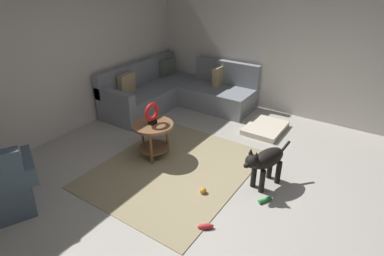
# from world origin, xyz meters

# --- Properties ---
(ground_plane) EXTENTS (6.00, 6.00, 0.10)m
(ground_plane) POSITION_xyz_m (0.00, 0.00, -0.05)
(ground_plane) COLOR #B7B2A8
(wall_back) EXTENTS (6.00, 0.12, 2.70)m
(wall_back) POSITION_xyz_m (0.00, 2.94, 1.35)
(wall_back) COLOR silver
(wall_back) RESTS_ON ground_plane
(wall_right) EXTENTS (0.12, 6.00, 2.70)m
(wall_right) POSITION_xyz_m (2.94, 0.00, 1.35)
(wall_right) COLOR silver
(wall_right) RESTS_ON ground_plane
(area_rug) EXTENTS (2.30, 1.90, 0.01)m
(area_rug) POSITION_xyz_m (0.15, 0.70, 0.01)
(area_rug) COLOR tan
(area_rug) RESTS_ON ground_plane
(sectional_couch) EXTENTS (2.20, 2.25, 0.88)m
(sectional_couch) POSITION_xyz_m (1.99, 2.01, 0.29)
(sectional_couch) COLOR gray
(sectional_couch) RESTS_ON ground_plane
(side_table) EXTENTS (0.60, 0.60, 0.54)m
(side_table) POSITION_xyz_m (0.26, 1.15, 0.42)
(side_table) COLOR brown
(side_table) RESTS_ON ground_plane
(torus_sculpture) EXTENTS (0.28, 0.08, 0.33)m
(torus_sculpture) POSITION_xyz_m (0.26, 1.15, 0.71)
(torus_sculpture) COLOR black
(torus_sculpture) RESTS_ON side_table
(dog_bed_mat) EXTENTS (0.80, 0.60, 0.09)m
(dog_bed_mat) POSITION_xyz_m (1.98, 0.08, 0.04)
(dog_bed_mat) COLOR beige
(dog_bed_mat) RESTS_ON ground_plane
(dog) EXTENTS (0.82, 0.38, 0.63)m
(dog) POSITION_xyz_m (0.49, -0.48, 0.38)
(dog) COLOR black
(dog) RESTS_ON ground_plane
(dog_toy_ball) EXTENTS (0.08, 0.08, 0.08)m
(dog_toy_ball) POSITION_xyz_m (-0.08, 0.08, 0.04)
(dog_toy_ball) COLOR orange
(dog_toy_ball) RESTS_ON ground_plane
(dog_toy_rope) EXTENTS (0.18, 0.13, 0.05)m
(dog_toy_rope) POSITION_xyz_m (0.20, -0.63, 0.03)
(dog_toy_rope) COLOR green
(dog_toy_rope) RESTS_ON ground_plane
(dog_toy_bone) EXTENTS (0.16, 0.18, 0.06)m
(dog_toy_bone) POSITION_xyz_m (-0.57, -0.26, 0.03)
(dog_toy_bone) COLOR red
(dog_toy_bone) RESTS_ON ground_plane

